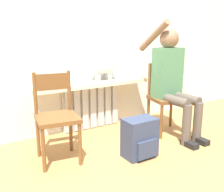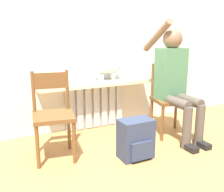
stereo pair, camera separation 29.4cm
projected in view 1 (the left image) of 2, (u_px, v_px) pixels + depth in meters
The scene contains 10 objects.
ground_plane at pixel (148, 163), 2.53m from camera, with size 12.00×12.00×0.00m, color #B27F47.
wall_with_window at pixel (87, 22), 3.22m from camera, with size 7.00×0.06×2.70m.
radiator at pixel (92, 107), 3.41m from camera, with size 0.79×0.08×0.57m.
windowsill at pixel (94, 84), 3.27m from camera, with size 1.49×0.25×0.05m.
window_glass at pixel (89, 26), 3.20m from camera, with size 1.44×0.01×1.37m.
chair_left at pixel (56, 115), 2.51m from camera, with size 0.44×0.44×0.86m.
chair_right at pixel (166, 97), 3.24m from camera, with size 0.46×0.46×0.86m.
person at pixel (172, 77), 3.09m from camera, with size 0.36×0.97×1.37m.
cat at pixel (105, 68), 3.35m from camera, with size 0.45×0.13×0.25m.
backpack at pixel (140, 138), 2.62m from camera, with size 0.33×0.24×0.40m.
Camera 1 is at (-1.53, -1.76, 1.22)m, focal length 42.00 mm.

